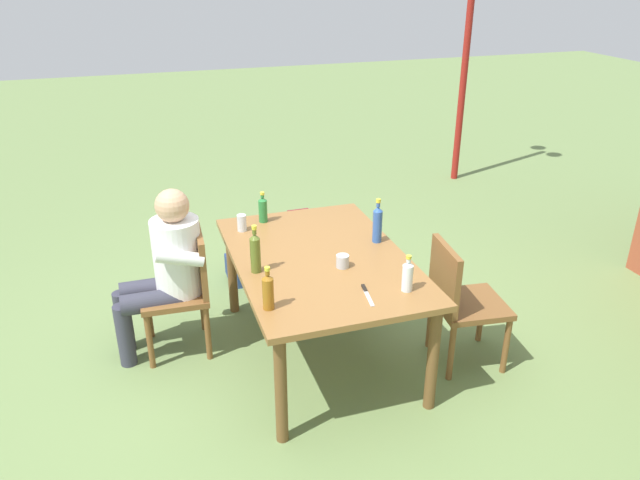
{
  "coord_description": "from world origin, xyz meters",
  "views": [
    {
      "loc": [
        3.37,
        -1.08,
        2.51
      ],
      "look_at": [
        0.0,
        0.0,
        0.87
      ],
      "focal_mm": 34.31,
      "sensor_mm": 36.0,
      "label": 1
    }
  ],
  "objects_px": {
    "chair_far_right": "(460,298)",
    "table_knife": "(367,294)",
    "bottle_clear": "(408,276)",
    "bottle_green": "(263,209)",
    "backpack_by_far_side": "(301,241)",
    "backpack_by_near_side": "(242,259)",
    "dining_table": "(320,268)",
    "bottle_olive": "(255,252)",
    "cup_steel": "(343,261)",
    "chair_near_left": "(185,285)",
    "bottle_blue": "(377,223)",
    "cup_glass": "(242,223)",
    "bottle_amber": "(268,291)",
    "person_in_white_shirt": "(166,265)"
  },
  "relations": [
    {
      "from": "bottle_amber",
      "to": "backpack_by_far_side",
      "type": "relative_size",
      "value": 0.54
    },
    {
      "from": "person_in_white_shirt",
      "to": "backpack_by_near_side",
      "type": "height_order",
      "value": "person_in_white_shirt"
    },
    {
      "from": "cup_glass",
      "to": "backpack_by_near_side",
      "type": "bearing_deg",
      "value": 171.74
    },
    {
      "from": "bottle_olive",
      "to": "bottle_blue",
      "type": "bearing_deg",
      "value": 101.41
    },
    {
      "from": "bottle_olive",
      "to": "backpack_by_near_side",
      "type": "bearing_deg",
      "value": 174.09
    },
    {
      "from": "chair_near_left",
      "to": "bottle_green",
      "type": "xyz_separation_m",
      "value": [
        -0.31,
        0.62,
        0.36
      ]
    },
    {
      "from": "bottle_amber",
      "to": "cup_steel",
      "type": "height_order",
      "value": "bottle_amber"
    },
    {
      "from": "dining_table",
      "to": "bottle_amber",
      "type": "bearing_deg",
      "value": -41.74
    },
    {
      "from": "chair_near_left",
      "to": "backpack_by_near_side",
      "type": "relative_size",
      "value": 2.15
    },
    {
      "from": "bottle_amber",
      "to": "backpack_by_near_side",
      "type": "relative_size",
      "value": 0.64
    },
    {
      "from": "backpack_by_near_side",
      "to": "table_knife",
      "type": "bearing_deg",
      "value": 13.21
    },
    {
      "from": "chair_far_right",
      "to": "bottle_green",
      "type": "relative_size",
      "value": 3.8
    },
    {
      "from": "dining_table",
      "to": "backpack_by_far_side",
      "type": "height_order",
      "value": "dining_table"
    },
    {
      "from": "chair_near_left",
      "to": "person_in_white_shirt",
      "type": "height_order",
      "value": "person_in_white_shirt"
    },
    {
      "from": "chair_near_left",
      "to": "bottle_olive",
      "type": "height_order",
      "value": "bottle_olive"
    },
    {
      "from": "bottle_olive",
      "to": "cup_glass",
      "type": "xyz_separation_m",
      "value": [
        -0.64,
        0.04,
        -0.07
      ]
    },
    {
      "from": "dining_table",
      "to": "cup_glass",
      "type": "distance_m",
      "value": 0.71
    },
    {
      "from": "bottle_green",
      "to": "bottle_clear",
      "type": "distance_m",
      "value": 1.37
    },
    {
      "from": "bottle_blue",
      "to": "person_in_white_shirt",
      "type": "bearing_deg",
      "value": -100.73
    },
    {
      "from": "table_knife",
      "to": "bottle_clear",
      "type": "bearing_deg",
      "value": 83.32
    },
    {
      "from": "bottle_blue",
      "to": "backpack_by_near_side",
      "type": "height_order",
      "value": "bottle_blue"
    },
    {
      "from": "chair_far_right",
      "to": "bottle_clear",
      "type": "bearing_deg",
      "value": -66.99
    },
    {
      "from": "chair_near_left",
      "to": "bottle_blue",
      "type": "height_order",
      "value": "bottle_blue"
    },
    {
      "from": "chair_far_right",
      "to": "table_knife",
      "type": "relative_size",
      "value": 3.62
    },
    {
      "from": "bottle_blue",
      "to": "cup_glass",
      "type": "distance_m",
      "value": 0.96
    },
    {
      "from": "bottle_olive",
      "to": "bottle_blue",
      "type": "height_order",
      "value": "bottle_blue"
    },
    {
      "from": "cup_glass",
      "to": "bottle_clear",
      "type": "bearing_deg",
      "value": 33.22
    },
    {
      "from": "bottle_blue",
      "to": "dining_table",
      "type": "bearing_deg",
      "value": -76.63
    },
    {
      "from": "cup_glass",
      "to": "backpack_by_far_side",
      "type": "xyz_separation_m",
      "value": [
        -0.77,
        0.66,
        -0.58
      ]
    },
    {
      "from": "person_in_white_shirt",
      "to": "bottle_amber",
      "type": "xyz_separation_m",
      "value": [
        0.89,
        0.49,
        0.2
      ]
    },
    {
      "from": "bottle_olive",
      "to": "bottle_clear",
      "type": "bearing_deg",
      "value": 57.57
    },
    {
      "from": "bottle_green",
      "to": "chair_near_left",
      "type": "bearing_deg",
      "value": -63.26
    },
    {
      "from": "cup_glass",
      "to": "backpack_by_far_side",
      "type": "bearing_deg",
      "value": 139.63
    },
    {
      "from": "chair_near_left",
      "to": "backpack_by_far_side",
      "type": "distance_m",
      "value": 1.49
    },
    {
      "from": "bottle_blue",
      "to": "table_knife",
      "type": "height_order",
      "value": "bottle_blue"
    },
    {
      "from": "dining_table",
      "to": "backpack_by_near_side",
      "type": "relative_size",
      "value": 4.04
    },
    {
      "from": "chair_near_left",
      "to": "backpack_by_far_side",
      "type": "height_order",
      "value": "chair_near_left"
    },
    {
      "from": "dining_table",
      "to": "backpack_by_far_side",
      "type": "distance_m",
      "value": 1.43
    },
    {
      "from": "bottle_green",
      "to": "bottle_amber",
      "type": "bearing_deg",
      "value": -11.65
    },
    {
      "from": "dining_table",
      "to": "bottle_clear",
      "type": "height_order",
      "value": "bottle_clear"
    },
    {
      "from": "chair_near_left",
      "to": "chair_far_right",
      "type": "bearing_deg",
      "value": 66.75
    },
    {
      "from": "bottle_green",
      "to": "bottle_clear",
      "type": "height_order",
      "value": "bottle_green"
    },
    {
      "from": "chair_far_right",
      "to": "cup_steel",
      "type": "height_order",
      "value": "chair_far_right"
    },
    {
      "from": "dining_table",
      "to": "table_knife",
      "type": "relative_size",
      "value": 6.81
    },
    {
      "from": "table_knife",
      "to": "backpack_by_far_side",
      "type": "relative_size",
      "value": 0.51
    },
    {
      "from": "dining_table",
      "to": "bottle_olive",
      "type": "distance_m",
      "value": 0.49
    },
    {
      "from": "bottle_blue",
      "to": "chair_near_left",
      "type": "bearing_deg",
      "value": -101.46
    },
    {
      "from": "bottle_blue",
      "to": "chair_far_right",
      "type": "bearing_deg",
      "value": 40.95
    },
    {
      "from": "dining_table",
      "to": "bottle_olive",
      "type": "xyz_separation_m",
      "value": [
        0.07,
        -0.44,
        0.21
      ]
    },
    {
      "from": "dining_table",
      "to": "chair_near_left",
      "type": "relative_size",
      "value": 1.88
    }
  ]
}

